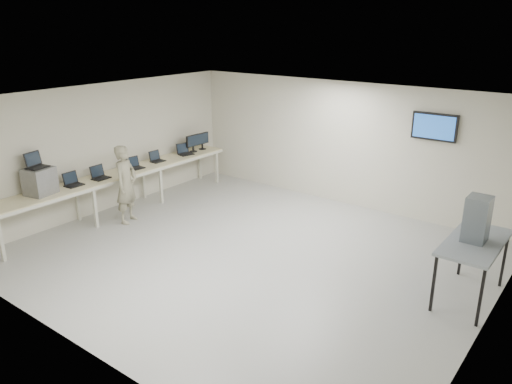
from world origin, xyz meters
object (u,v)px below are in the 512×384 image
Objects in this scene: soldier at (126,184)px; workbench at (120,176)px; equipment_box at (40,181)px; side_table at (474,245)px.

workbench is at bearing 43.74° from soldier.
soldier reaches higher than equipment_box.
side_table is (7.25, 2.63, -0.27)m from equipment_box.
soldier reaches higher than side_table.
workbench is 7.24m from side_table.
equipment_box is 7.72m from side_table.
soldier is at bearing -27.04° from workbench.
workbench is at bearing 76.41° from equipment_box.
workbench is 11.55× the size of equipment_box.
side_table is at bearing -99.59° from soldier.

